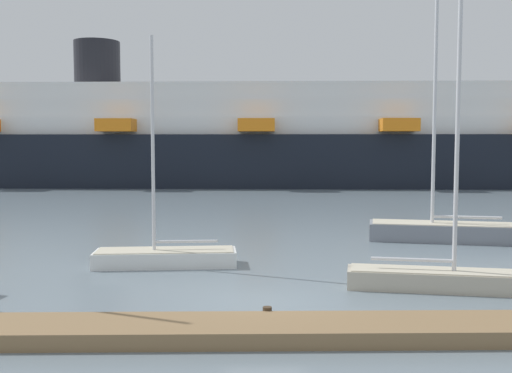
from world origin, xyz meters
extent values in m
plane|color=slate|center=(0.00, 0.00, 0.00)|extent=(600.00, 600.00, 0.00)
cube|color=olive|center=(0.00, -3.20, 0.21)|extent=(26.99, 1.85, 0.41)
cylinder|color=#423323|center=(0.00, -2.19, 0.25)|extent=(0.24, 0.24, 0.50)
cube|color=white|center=(-3.70, 5.40, 0.31)|extent=(5.58, 1.93, 0.61)
cube|color=beige|center=(-3.70, 5.40, 0.63)|extent=(5.36, 1.79, 0.04)
cylinder|color=silver|center=(-4.14, 5.37, 4.75)|extent=(0.13, 0.13, 8.28)
cylinder|color=silver|center=(-2.91, 5.44, 0.96)|extent=(2.48, 0.25, 0.11)
cube|color=gray|center=(9.20, 11.06, 0.43)|extent=(7.46, 3.56, 0.86)
cube|color=beige|center=(9.20, 11.06, 0.88)|extent=(7.14, 3.34, 0.04)
cylinder|color=silver|center=(8.63, 11.19, 6.72)|extent=(0.17, 0.17, 11.73)
cylinder|color=silver|center=(10.21, 10.83, 1.21)|extent=(3.19, 0.84, 0.14)
cube|color=#BCB29E|center=(5.75, 1.48, 0.31)|extent=(6.05, 2.44, 0.62)
cube|color=beige|center=(5.75, 1.48, 0.64)|extent=(5.79, 2.29, 0.04)
cylinder|color=silver|center=(6.22, 1.38, 5.59)|extent=(0.14, 0.14, 9.94)
cylinder|color=silver|center=(4.91, 1.64, 0.97)|extent=(2.63, 0.63, 0.11)
cube|color=black|center=(0.94, 51.24, 2.88)|extent=(105.30, 19.63, 5.76)
cube|color=white|center=(0.94, 51.24, 6.70)|extent=(96.85, 17.47, 1.88)
cube|color=white|center=(0.94, 51.24, 8.59)|extent=(91.04, 16.42, 1.88)
cube|color=white|center=(0.94, 51.24, 10.47)|extent=(85.22, 15.37, 1.88)
cube|color=orange|center=(-14.07, 44.32, 6.70)|extent=(3.91, 3.11, 1.32)
cube|color=orange|center=(0.57, 43.63, 6.70)|extent=(3.91, 3.11, 1.32)
cube|color=orange|center=(15.22, 42.93, 6.70)|extent=(3.91, 3.11, 1.32)
cylinder|color=black|center=(-17.89, 52.14, 14.03)|extent=(5.28, 5.28, 5.24)
camera|label=1|loc=(-0.56, -17.26, 4.78)|focal=41.05mm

